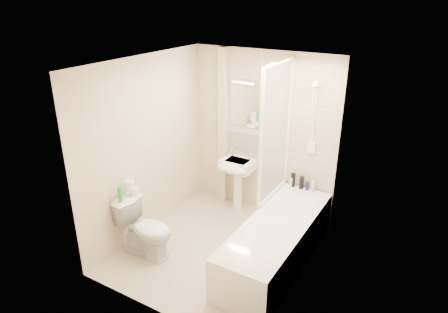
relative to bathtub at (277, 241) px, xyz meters
The scene contains 24 objects.
floor 0.82m from the bathtub, 167.59° to the right, with size 2.50×2.50×0.00m, color beige.
wall_back 1.60m from the bathtub, 124.66° to the left, with size 2.20×0.02×2.40m, color beige.
wall_left 2.07m from the bathtub, behind, with size 0.02×2.50×2.40m, color beige.
wall_right 0.99m from the bathtub, 25.25° to the right, with size 0.02×2.50×2.40m, color beige.
ceiling 2.25m from the bathtub, 167.59° to the right, with size 2.20×2.50×0.02m, color white.
tile_back 1.56m from the bathtub, 90.00° to the left, with size 0.70×0.01×1.75m, color beige.
tile_right 1.19m from the bathtub, ahead, with size 0.01×2.10×1.75m, color beige.
pipe_boxing 1.94m from the bathtub, 143.20° to the left, with size 0.12×0.12×2.40m, color beige.
splashback 1.67m from the bathtub, 134.13° to the left, with size 0.60×0.01×0.30m, color beige.
mirror 1.98m from the bathtub, 134.19° to the left, with size 0.46×0.01×0.60m, color white.
strip_light 2.22m from the bathtub, 134.81° to the left, with size 0.42×0.07×0.07m, color silver.
bathtub is the anchor object (origin of this frame).
shower_screen 1.37m from the bathtub, 118.93° to the left, with size 0.04×0.92×1.80m.
shower_fixture 1.62m from the bathtub, 90.10° to the left, with size 0.10×0.16×0.99m.
pedestal_sink 1.39m from the bathtub, 140.87° to the left, with size 0.48×0.46×0.92m.
bottle_black_a 1.08m from the bathtub, 101.93° to the left, with size 0.06×0.06×0.20m, color black.
bottle_white_a 1.07m from the bathtub, 102.18° to the left, with size 0.06×0.06×0.14m, color white.
bottle_black_b 1.06m from the bathtub, 94.63° to the left, with size 0.06×0.06×0.18m, color black.
bottle_blue 1.05m from the bathtub, 89.74° to the left, with size 0.05×0.05×0.12m, color navy.
bottle_cream 1.05m from the bathtub, 85.12° to the left, with size 0.06×0.06×0.16m, color beige.
toilet 1.63m from the bathtub, 154.60° to the right, with size 0.72×0.41×0.74m, color white.
toilet_roll_lower 1.88m from the bathtub, 160.90° to the right, with size 0.11×0.11×0.10m, color white.
toilet_roll_upper 1.95m from the bathtub, 159.81° to the right, with size 0.12×0.12×0.11m, color white.
green_bottle 1.99m from the bathtub, 155.00° to the right, with size 0.06×0.06×0.20m, color green.
Camera 1 is at (2.29, -3.69, 3.12)m, focal length 32.00 mm.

